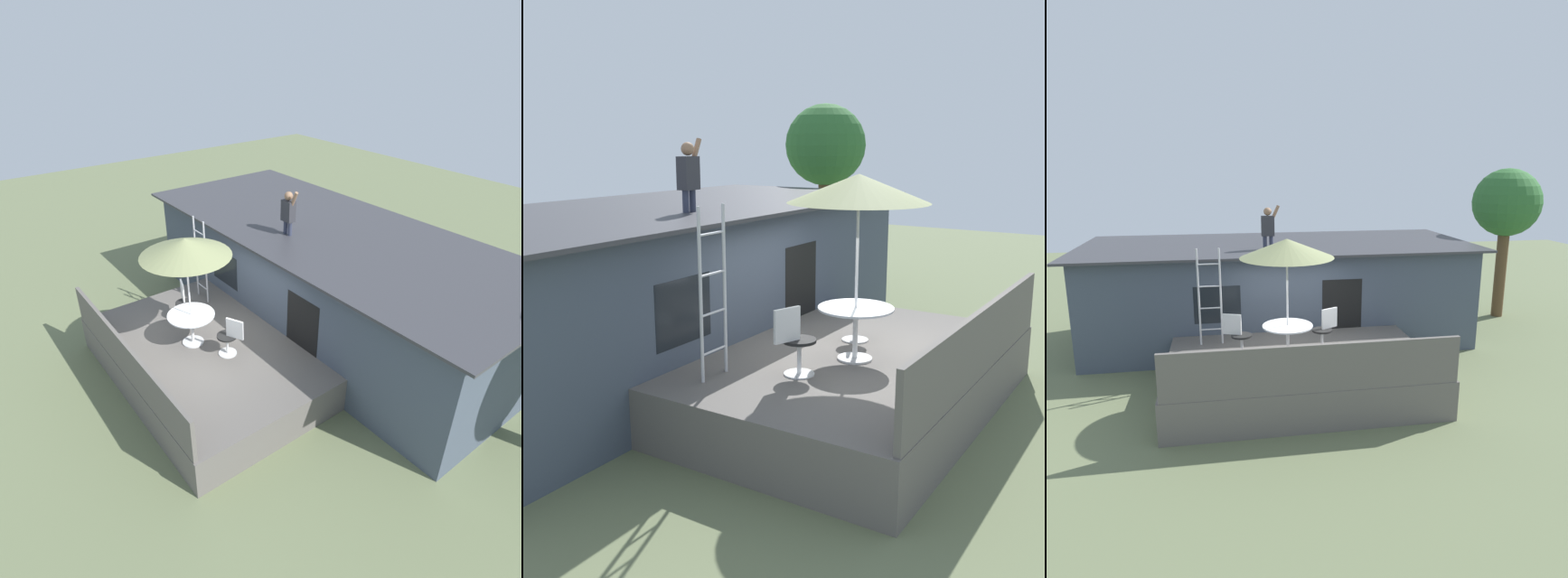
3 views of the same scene
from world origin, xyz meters
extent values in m
plane|color=#66704C|center=(0.00, 0.00, 0.00)|extent=(40.00, 40.00, 0.00)
cube|color=#424C5B|center=(0.00, 3.60, 1.32)|extent=(10.00, 4.00, 2.63)
cube|color=#38383D|center=(0.00, 3.60, 2.66)|extent=(10.50, 4.50, 0.06)
cube|color=black|center=(-1.69, 1.61, 1.55)|extent=(1.10, 0.03, 0.90)
cube|color=black|center=(1.34, 1.61, 1.05)|extent=(1.00, 0.03, 2.00)
cube|color=#605B56|center=(0.00, 0.00, 0.40)|extent=(5.51, 3.86, 0.80)
cube|color=#605B56|center=(0.00, -1.88, 1.25)|extent=(5.41, 0.08, 0.90)
cylinder|color=silver|center=(-0.26, -0.23, 0.82)|extent=(0.48, 0.48, 0.03)
cylinder|color=silver|center=(-0.26, -0.23, 1.17)|extent=(0.07, 0.07, 0.71)
cylinder|color=silver|center=(-0.26, -0.23, 1.53)|extent=(1.04, 1.04, 0.03)
cylinder|color=silver|center=(-0.26, -0.23, 2.00)|extent=(0.04, 0.04, 2.40)
cone|color=#8C9360|center=(-0.26, -0.23, 3.15)|extent=(1.90, 1.90, 0.38)
cylinder|color=silver|center=(-2.08, 0.98, 1.90)|extent=(0.04, 0.04, 2.20)
cylinder|color=silver|center=(-1.60, 0.98, 1.90)|extent=(0.04, 0.04, 2.20)
cylinder|color=silver|center=(-1.84, 0.98, 1.15)|extent=(0.48, 0.03, 0.03)
cylinder|color=silver|center=(-1.84, 0.98, 1.65)|extent=(0.48, 0.03, 0.03)
cylinder|color=silver|center=(-1.84, 0.98, 2.15)|extent=(0.48, 0.03, 0.03)
cylinder|color=silver|center=(-1.84, 0.98, 2.65)|extent=(0.48, 0.03, 0.03)
cylinder|color=#33384C|center=(-0.45, 2.57, 2.86)|extent=(0.10, 0.10, 0.34)
cylinder|color=#33384C|center=(-0.29, 2.57, 2.86)|extent=(0.10, 0.10, 0.34)
cube|color=#333338|center=(-0.37, 2.57, 3.28)|extent=(0.32, 0.20, 0.50)
sphere|color=#997051|center=(-0.37, 2.57, 3.64)|extent=(0.20, 0.20, 0.20)
cylinder|color=#997051|center=(-0.19, 2.57, 3.58)|extent=(0.26, 0.08, 0.44)
cylinder|color=silver|center=(-1.20, 0.11, 0.81)|extent=(0.40, 0.40, 0.02)
cylinder|color=silver|center=(-1.20, 0.11, 1.03)|extent=(0.06, 0.06, 0.44)
cylinder|color=black|center=(-1.20, 0.11, 1.26)|extent=(0.44, 0.44, 0.04)
cube|color=silver|center=(-1.39, 0.18, 1.50)|extent=(0.39, 0.17, 0.44)
cylinder|color=silver|center=(0.55, 0.17, 0.81)|extent=(0.40, 0.40, 0.02)
cylinder|color=silver|center=(0.55, 0.17, 1.03)|extent=(0.06, 0.06, 0.44)
cylinder|color=black|center=(0.55, 0.17, 1.26)|extent=(0.44, 0.44, 0.04)
cube|color=silver|center=(0.73, 0.26, 1.50)|extent=(0.38, 0.21, 0.44)
camera|label=1|loc=(7.57, -4.23, 7.02)|focal=29.16mm
camera|label=2|loc=(-8.18, -4.07, 3.76)|focal=41.21mm
camera|label=3|loc=(-1.53, -9.95, 4.71)|focal=30.98mm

